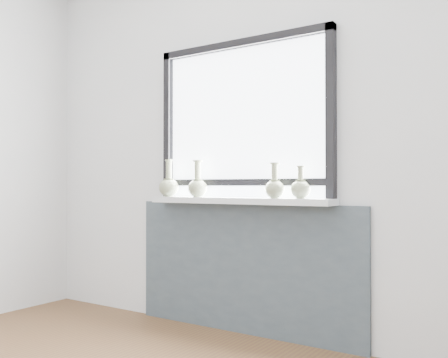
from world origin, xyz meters
The scene contains 8 objects.
back_wall centered at (0.00, 1.81, 1.30)m, with size 3.60×0.02×2.60m, color silver.
apron_panel centered at (0.00, 1.78, 0.43)m, with size 1.70×0.03×0.86m, color #424F59.
windowsill centered at (0.00, 1.71, 0.88)m, with size 1.32×0.18×0.04m, color silver.
window centered at (0.00, 1.77, 1.44)m, with size 1.30×0.06×1.05m.
vase_a centered at (-0.56, 1.68, 0.98)m, with size 0.14×0.14×0.26m.
vase_b centered at (-0.31, 1.69, 0.98)m, with size 0.13×0.13×0.25m.
vase_c centered at (0.29, 1.68, 0.97)m, with size 0.12×0.12×0.22m.
vase_d centered at (0.45, 1.71, 0.97)m, with size 0.12×0.12×0.20m.
Camera 1 is at (1.72, -1.06, 0.98)m, focal length 40.00 mm.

